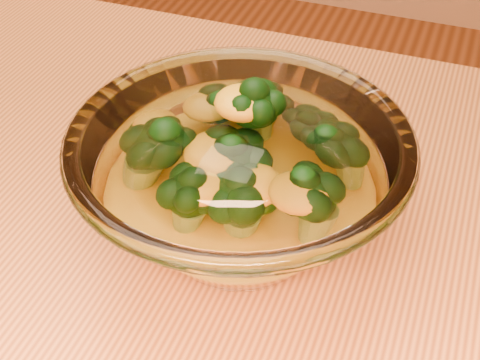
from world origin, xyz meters
The scene contains 3 objects.
glass_bowl centered at (0.04, 0.09, 0.80)m, with size 0.23×0.23×0.10m.
cheese_sauce centered at (0.04, 0.09, 0.78)m, with size 0.13×0.13×0.04m, color #F8B014.
broccoli_heap centered at (0.04, 0.10, 0.82)m, with size 0.16×0.14×0.08m.
Camera 1 is at (0.16, -0.22, 1.10)m, focal length 50.00 mm.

